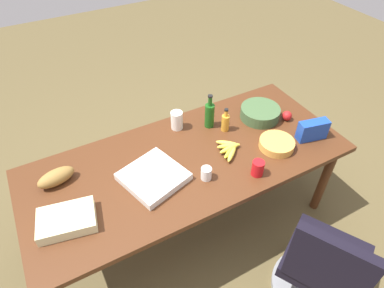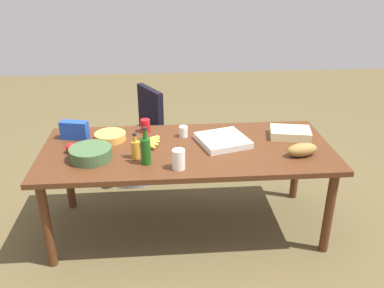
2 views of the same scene
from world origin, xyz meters
name	(u,v)px [view 2 (image 2 of 2)]	position (x,y,z in m)	size (l,w,h in m)	color
ground_plane	(188,226)	(0.00, 0.00, 0.00)	(10.00, 10.00, 0.00)	brown
conference_table	(187,156)	(0.00, 0.00, 0.67)	(2.25, 0.96, 0.74)	#4E2915
office_chair	(137,144)	(-0.45, 0.95, 0.35)	(0.65, 0.65, 0.91)	gray
mayo_jar	(179,159)	(-0.08, -0.34, 0.81)	(0.09, 0.09, 0.15)	white
paper_cup	(183,132)	(-0.02, 0.22, 0.79)	(0.07, 0.07, 0.09)	white
sheet_cake	(290,133)	(0.86, 0.14, 0.78)	(0.32, 0.22, 0.07)	beige
salad_bowl	(91,153)	(-0.72, -0.14, 0.79)	(0.31, 0.31, 0.09)	#3F5C36
wine_bottle	(146,150)	(-0.31, -0.24, 0.85)	(0.08, 0.08, 0.28)	#195317
pizza_box	(223,140)	(0.29, 0.06, 0.77)	(0.36, 0.36, 0.05)	silver
banana_bunch	(150,142)	(-0.29, 0.07, 0.77)	(0.19, 0.24, 0.04)	yellow
bread_loaf	(302,150)	(0.84, -0.21, 0.79)	(0.24, 0.11, 0.10)	olive
dressing_bottle	(135,149)	(-0.39, -0.14, 0.81)	(0.07, 0.07, 0.19)	orange
chip_bowl	(110,136)	(-0.61, 0.20, 0.77)	(0.25, 0.25, 0.06)	gold
apple_red	(71,148)	(-0.89, -0.01, 0.78)	(0.08, 0.08, 0.08)	red
red_solo_cup	(145,126)	(-0.33, 0.35, 0.80)	(0.08, 0.08, 0.11)	red
chip_bag_blue	(74,130)	(-0.90, 0.24, 0.82)	(0.22, 0.08, 0.15)	#1B44AE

